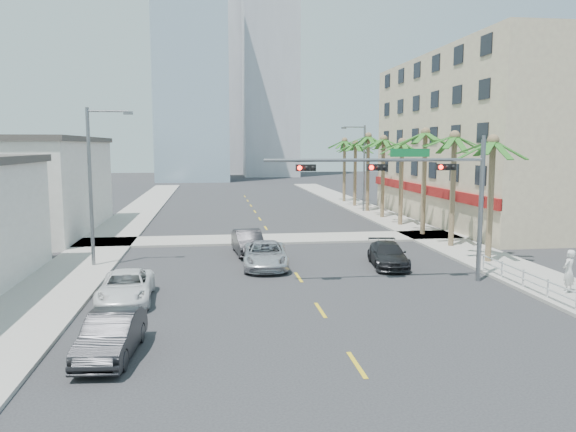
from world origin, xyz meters
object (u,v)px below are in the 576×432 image
object	(u,v)px
car_lane_left	(248,242)
pedestrian	(569,271)
car_lane_right	(388,255)
car_lane_center	(265,255)
car_parked_far	(126,287)
car_parked_mid	(111,335)
traffic_signal_mast	(421,183)

from	to	relation	value
car_lane_left	pedestrian	world-z (taller)	pedestrian
car_lane_left	car_lane_right	bearing A→B (deg)	-36.73
car_lane_center	pedestrian	size ratio (longest dim) A/B	2.64
car_parked_far	car_lane_right	distance (m)	14.88
car_parked_far	car_lane_center	world-z (taller)	car_lane_center
car_lane_center	car_lane_right	distance (m)	7.03
pedestrian	car_parked_far	bearing A→B (deg)	-33.30
car_parked_mid	pedestrian	distance (m)	20.19
car_lane_left	car_lane_center	size ratio (longest dim) A/B	0.89
car_lane_left	car_lane_center	world-z (taller)	car_lane_left
pedestrian	car_lane_right	bearing A→B (deg)	-77.68
car_parked_far	car_parked_mid	bearing A→B (deg)	-87.85
car_parked_mid	car_lane_left	size ratio (longest dim) A/B	0.93
car_parked_far	car_lane_center	distance (m)	9.20
car_lane_right	pedestrian	bearing A→B (deg)	-41.57
car_lane_center	car_lane_right	world-z (taller)	car_lane_center
traffic_signal_mast	pedestrian	xyz separation A→B (m)	(5.99, -3.21, -3.91)
pedestrian	car_parked_mid	bearing A→B (deg)	-14.26
car_parked_far	car_lane_left	bearing A→B (deg)	57.27
car_parked_far	pedestrian	bearing A→B (deg)	-6.95
traffic_signal_mast	car_lane_left	xyz separation A→B (m)	(-7.99, 8.79, -4.29)
car_lane_right	car_parked_far	bearing A→B (deg)	-150.40
car_lane_center	pedestrian	xyz separation A→B (m)	(13.27, -7.89, 0.42)
car_parked_far	car_lane_right	size ratio (longest dim) A/B	1.03
car_parked_mid	car_lane_left	distance (m)	17.86
pedestrian	traffic_signal_mast	bearing A→B (deg)	-56.68
traffic_signal_mast	car_parked_far	world-z (taller)	traffic_signal_mast
car_parked_far	car_lane_center	size ratio (longest dim) A/B	0.92
car_lane_center	car_parked_far	bearing A→B (deg)	-133.76
car_parked_mid	pedestrian	bearing A→B (deg)	18.77
car_lane_center	pedestrian	world-z (taller)	pedestrian
car_parked_mid	car_lane_left	bearing A→B (deg)	76.29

